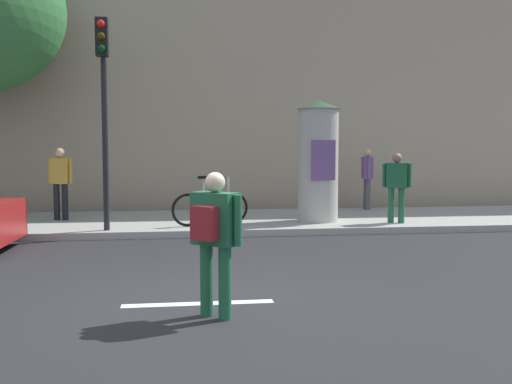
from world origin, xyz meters
The scene contains 11 objects.
ground_plane centered at (0.00, 0.00, 0.00)m, with size 80.00×80.00×0.00m, color #232326.
sidewalk_curb centered at (0.00, 7.00, 0.07)m, with size 36.00×4.00×0.15m, color #9E9B93.
lane_markings centered at (0.00, 0.00, 0.00)m, with size 25.80×0.16×0.01m.
building_backdrop centered at (0.00, 12.00, 4.56)m, with size 36.00×5.00×9.12m, color tan.
traffic_light centered at (-1.71, 5.24, 3.02)m, with size 0.24×0.45×4.27m.
poster_column centered at (2.97, 6.25, 1.56)m, with size 1.01×1.01×2.79m.
pedestrian_with_bag centered at (0.16, -0.59, 0.95)m, with size 0.54×0.54×1.59m.
pedestrian_tallest centered at (-2.99, 7.23, 1.14)m, with size 0.57×0.29×1.70m.
pedestrian_in_light_jacket centered at (4.65, 5.67, 1.08)m, with size 0.60×0.39×1.58m.
pedestrian_in_dark_shirt centered at (4.90, 8.50, 1.14)m, with size 0.28×0.60×1.68m.
bicycle_leaning centered at (0.46, 5.85, 0.54)m, with size 1.72×0.55×1.09m.
Camera 1 is at (-0.20, -6.72, 1.85)m, focal length 40.28 mm.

